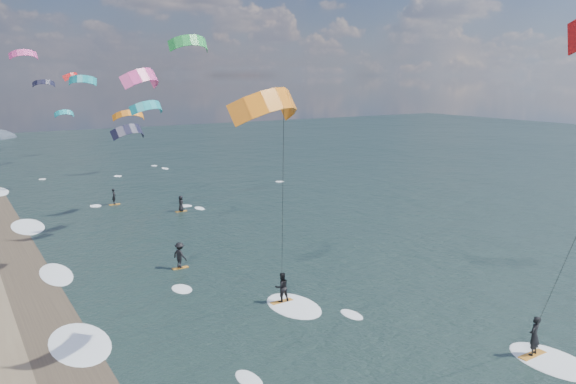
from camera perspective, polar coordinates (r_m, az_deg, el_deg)
kitesurfer_near_b at (r=25.93m, az=-0.25°, el=1.89°), size 7.19×8.94×13.04m
far_kitesurfers at (r=46.08m, az=-12.25°, el=-3.60°), size 7.14×22.77×1.83m
bg_kite_field at (r=70.34m, az=-19.25°, el=9.95°), size 14.76×72.57×9.83m
shoreline_surf at (r=30.03m, az=-19.64°, el=-14.33°), size 2.40×79.40×0.11m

